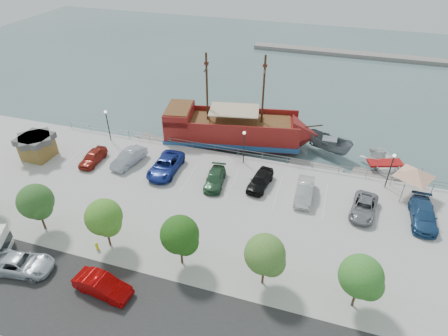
% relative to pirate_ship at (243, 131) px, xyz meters
% --- Properties ---
extents(ground, '(160.00, 160.00, 0.00)m').
position_rel_pirate_ship_xyz_m(ground, '(1.53, -12.18, -2.13)').
color(ground, '#456064').
extents(street, '(100.00, 8.00, 0.04)m').
position_rel_pirate_ship_xyz_m(street, '(1.53, -28.18, -1.12)').
color(street, '#242424').
rests_on(street, land_slab).
extents(sidewalk, '(100.00, 4.00, 0.05)m').
position_rel_pirate_ship_xyz_m(sidewalk, '(1.53, -22.18, -1.12)').
color(sidewalk, '#A1A09D').
rests_on(sidewalk, land_slab).
extents(seawall_railing, '(50.00, 0.06, 1.00)m').
position_rel_pirate_ship_xyz_m(seawall_railing, '(1.53, -4.38, -0.61)').
color(seawall_railing, slate).
rests_on(seawall_railing, land_slab).
extents(far_shore, '(40.00, 3.00, 0.80)m').
position_rel_pirate_ship_xyz_m(far_shore, '(11.53, 42.82, -1.73)').
color(far_shore, gray).
rests_on(far_shore, ground).
extents(pirate_ship, '(20.52, 9.01, 12.74)m').
position_rel_pirate_ship_xyz_m(pirate_ship, '(0.00, 0.00, 0.00)').
color(pirate_ship, maroon).
rests_on(pirate_ship, ground).
extents(patrol_boat, '(6.69, 4.87, 2.43)m').
position_rel_pirate_ship_xyz_m(patrol_boat, '(10.99, 1.02, -0.92)').
color(patrol_boat, slate).
rests_on(patrol_boat, ground).
extents(speedboat, '(6.48, 7.68, 1.36)m').
position_rel_pirate_ship_xyz_m(speedboat, '(17.75, -0.77, -1.46)').
color(speedboat, white).
rests_on(speedboat, ground).
extents(dock_west, '(6.49, 3.59, 0.36)m').
position_rel_pirate_ship_xyz_m(dock_west, '(-11.00, -2.98, -1.96)').
color(dock_west, gray).
rests_on(dock_west, ground).
extents(dock_mid, '(6.59, 2.29, 0.37)m').
position_rel_pirate_ship_xyz_m(dock_mid, '(9.86, -2.98, -1.95)').
color(dock_mid, gray).
rests_on(dock_mid, ground).
extents(dock_east, '(6.85, 3.31, 0.38)m').
position_rel_pirate_ship_xyz_m(dock_east, '(17.40, -2.98, -1.95)').
color(dock_east, gray).
rests_on(dock_east, ground).
extents(shed, '(3.57, 3.57, 2.88)m').
position_rel_pirate_ship_xyz_m(shed, '(-22.57, -11.83, 0.40)').
color(shed, olive).
rests_on(shed, land_slab).
extents(canopy_tent, '(5.67, 5.67, 3.85)m').
position_rel_pirate_ship_xyz_m(canopy_tent, '(19.82, -6.27, 2.22)').
color(canopy_tent, slate).
rests_on(canopy_tent, land_slab).
extents(street_van, '(5.69, 3.30, 1.49)m').
position_rel_pirate_ship_xyz_m(street_van, '(-11.95, -26.86, -0.39)').
color(street_van, '#B5BEC9').
rests_on(street_van, street).
extents(street_sedan, '(4.96, 2.20, 1.58)m').
position_rel_pirate_ship_xyz_m(street_sedan, '(-4.25, -26.77, -0.34)').
color(street_sedan, '#910202').
rests_on(street_sedan, street).
extents(fire_hydrant, '(0.28, 0.28, 0.80)m').
position_rel_pirate_ship_xyz_m(fire_hydrant, '(-7.27, -22.98, -0.70)').
color(fire_hydrant, '#D7C70F').
rests_on(fire_hydrant, sidewalk).
extents(lamp_post_left, '(0.36, 0.36, 4.28)m').
position_rel_pirate_ship_xyz_m(lamp_post_left, '(-16.47, -5.68, 1.81)').
color(lamp_post_left, black).
rests_on(lamp_post_left, land_slab).
extents(lamp_post_mid, '(0.36, 0.36, 4.28)m').
position_rel_pirate_ship_xyz_m(lamp_post_mid, '(1.53, -5.68, 1.81)').
color(lamp_post_mid, black).
rests_on(lamp_post_mid, land_slab).
extents(lamp_post_right, '(0.36, 0.36, 4.28)m').
position_rel_pirate_ship_xyz_m(lamp_post_right, '(17.53, -5.68, 1.81)').
color(lamp_post_right, black).
rests_on(lamp_post_right, land_slab).
extents(tree_b, '(3.30, 3.20, 5.00)m').
position_rel_pirate_ship_xyz_m(tree_b, '(-13.33, -22.26, 2.16)').
color(tree_b, '#473321').
rests_on(tree_b, sidewalk).
extents(tree_c, '(3.30, 3.20, 5.00)m').
position_rel_pirate_ship_xyz_m(tree_c, '(-6.33, -22.26, 2.16)').
color(tree_c, '#473321').
rests_on(tree_c, sidewalk).
extents(tree_d, '(3.30, 3.20, 5.00)m').
position_rel_pirate_ship_xyz_m(tree_d, '(0.67, -22.26, 2.16)').
color(tree_d, '#473321').
rests_on(tree_d, sidewalk).
extents(tree_e, '(3.30, 3.20, 5.00)m').
position_rel_pirate_ship_xyz_m(tree_e, '(7.67, -22.26, 2.16)').
color(tree_e, '#473321').
rests_on(tree_e, sidewalk).
extents(tree_f, '(3.30, 3.20, 5.00)m').
position_rel_pirate_ship_xyz_m(tree_f, '(14.67, -22.26, 2.16)').
color(tree_f, '#473321').
rests_on(tree_f, sidewalk).
extents(parked_car_a, '(1.88, 4.43, 1.49)m').
position_rel_pirate_ship_xyz_m(parked_car_a, '(-15.60, -10.91, -0.39)').
color(parked_car_a, maroon).
rests_on(parked_car_a, land_slab).
extents(parked_car_b, '(2.68, 5.19, 1.63)m').
position_rel_pirate_ship_xyz_m(parked_car_b, '(-11.37, -9.85, -0.32)').
color(parked_car_b, '#979DAA').
rests_on(parked_car_b, land_slab).
extents(parked_car_c, '(2.91, 6.07, 1.67)m').
position_rel_pirate_ship_xyz_m(parked_car_c, '(-6.51, -10.07, -0.30)').
color(parked_car_c, navy).
rests_on(parked_car_c, land_slab).
extents(parked_car_d, '(2.47, 4.90, 1.37)m').
position_rel_pirate_ship_xyz_m(parked_car_d, '(-0.35, -10.65, -0.45)').
color(parked_car_d, '#295234').
rests_on(parked_car_d, land_slab).
extents(parked_car_e, '(2.50, 4.89, 1.59)m').
position_rel_pirate_ship_xyz_m(parked_car_e, '(4.45, -9.55, -0.34)').
color(parked_car_e, black).
rests_on(parked_car_e, land_slab).
extents(parked_car_f, '(1.83, 4.96, 1.62)m').
position_rel_pirate_ship_xyz_m(parked_car_f, '(9.28, -10.06, -0.32)').
color(parked_car_f, silver).
rests_on(parked_car_f, land_slab).
extents(parked_car_g, '(3.01, 5.27, 1.38)m').
position_rel_pirate_ship_xyz_m(parked_car_g, '(15.23, -10.77, -0.44)').
color(parked_car_g, gray).
rests_on(parked_car_g, land_slab).
extents(parked_car_h, '(2.27, 5.50, 1.59)m').
position_rel_pirate_ship_xyz_m(parked_car_h, '(20.68, -10.35, -0.34)').
color(parked_car_h, navy).
rests_on(parked_car_h, land_slab).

